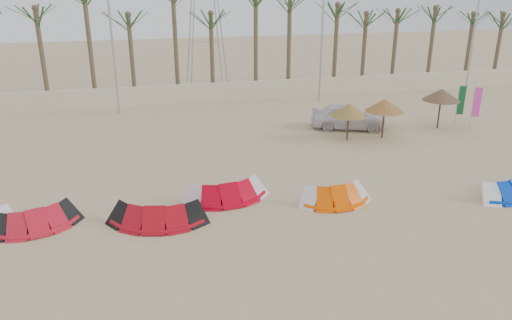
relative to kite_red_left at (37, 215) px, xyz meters
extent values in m
plane|color=tan|center=(8.60, -4.58, -0.42)|extent=(120.00, 120.00, 0.00)
cube|color=beige|center=(8.60, 17.42, 0.23)|extent=(60.00, 0.30, 1.30)
cylinder|color=brown|center=(4.60, 18.92, 2.83)|extent=(0.32, 0.32, 6.50)
ellipsoid|color=#194719|center=(4.60, 18.92, 6.08)|extent=(4.00, 4.00, 2.40)
cylinder|color=brown|center=(14.60, 18.92, 2.83)|extent=(0.32, 0.32, 6.50)
ellipsoid|color=#194719|center=(14.60, 18.92, 6.08)|extent=(4.00, 4.00, 2.40)
cylinder|color=brown|center=(24.60, 18.92, 2.83)|extent=(0.32, 0.32, 6.50)
ellipsoid|color=#194719|center=(24.60, 18.92, 6.08)|extent=(4.00, 4.00, 2.40)
cylinder|color=brown|center=(32.60, 18.92, 2.83)|extent=(0.32, 0.32, 6.50)
ellipsoid|color=#194719|center=(32.60, 18.92, 6.08)|extent=(4.00, 4.00, 2.40)
cylinder|color=#A5A8AD|center=(2.60, 15.42, 5.08)|extent=(0.14, 0.14, 11.00)
cylinder|color=#A5A8AD|center=(16.60, 15.42, 5.08)|extent=(0.14, 0.14, 11.00)
cylinder|color=#A5A8AD|center=(28.60, 15.42, 5.08)|extent=(0.14, 0.14, 11.00)
cube|color=white|center=(-0.98, -0.11, -0.17)|extent=(0.72, 1.16, 0.40)
cylinder|color=red|center=(0.00, -0.31, -0.32)|extent=(2.73, 1.04, 0.20)
cube|color=black|center=(1.26, -0.21, -0.17)|extent=(0.91, 1.23, 0.40)
cylinder|color=#A40914|center=(4.29, -0.92, -0.32)|extent=(3.27, 0.92, 0.20)
cube|color=black|center=(2.80, -0.82, -0.17)|extent=(0.83, 1.20, 0.40)
cube|color=black|center=(5.78, -0.82, -0.17)|extent=(0.83, 1.20, 0.40)
cylinder|color=#BE0015|center=(7.13, 0.50, -0.32)|extent=(3.21, 0.62, 0.20)
cube|color=silver|center=(5.69, 0.60, -0.17)|extent=(0.74, 1.17, 0.40)
cube|color=silver|center=(8.58, 0.60, -0.17)|extent=(0.74, 1.17, 0.40)
cylinder|color=#FB5300|center=(11.36, -0.86, -0.32)|extent=(2.63, 0.30, 0.20)
cube|color=silver|center=(10.18, -0.76, -0.17)|extent=(0.64, 1.12, 0.40)
cube|color=silver|center=(12.54, -0.76, -0.17)|extent=(0.64, 1.12, 0.40)
cylinder|color=#0338C7|center=(18.63, -1.83, -0.32)|extent=(2.66, 1.19, 0.20)
cube|color=white|center=(17.39, -1.73, -0.17)|extent=(0.96, 1.24, 0.40)
cylinder|color=#4C331E|center=(15.07, 6.71, 0.58)|extent=(0.10, 0.10, 1.99)
cone|color=olive|center=(15.07, 6.71, 1.33)|extent=(1.98, 1.98, 0.70)
cylinder|color=#4C331E|center=(17.13, 6.59, 0.66)|extent=(0.10, 0.10, 2.16)
cone|color=#AA7037|center=(17.13, 6.59, 1.49)|extent=(2.14, 2.14, 0.70)
cylinder|color=#4C331E|center=(21.22, 7.55, 0.74)|extent=(0.10, 0.10, 2.31)
cone|color=brown|center=(21.22, 7.55, 1.64)|extent=(2.18, 2.18, 0.70)
cylinder|color=#A5A8AD|center=(22.96, 6.92, 0.92)|extent=(0.04, 0.04, 2.68)
cube|color=#F238C5|center=(23.18, 6.92, 1.24)|extent=(0.40, 0.16, 1.74)
cylinder|color=#A5A8AD|center=(22.36, 7.55, 0.91)|extent=(0.04, 0.04, 2.66)
cube|color=#105628|center=(22.58, 7.55, 1.23)|extent=(0.42, 0.09, 1.73)
imported|color=silver|center=(15.98, 8.76, 0.33)|extent=(4.70, 3.21, 1.49)
camera|label=1|loc=(4.05, -17.81, 8.31)|focal=35.00mm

